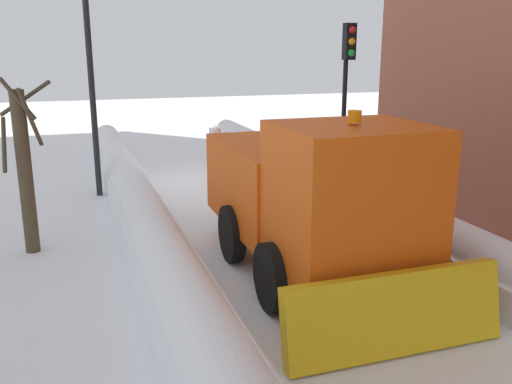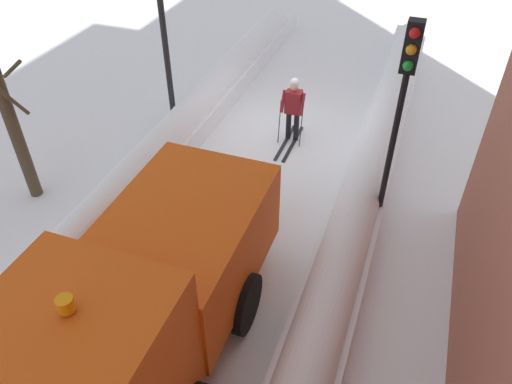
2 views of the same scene
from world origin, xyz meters
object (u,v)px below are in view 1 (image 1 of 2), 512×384
object	(u,v)px
traffic_light_pole	(347,79)
bare_tree_near	(24,167)
skier	(217,151)
plow_truck	(312,196)
street_lamp	(90,62)

from	to	relation	value
traffic_light_pole	bare_tree_near	size ratio (longest dim) A/B	1.32
skier	bare_tree_near	size ratio (longest dim) A/B	0.52
skier	traffic_light_pole	bearing A→B (deg)	134.26
traffic_light_pole	plow_truck	bearing A→B (deg)	56.45
traffic_light_pole	street_lamp	bearing A→B (deg)	-22.54
plow_truck	street_lamp	size ratio (longest dim) A/B	1.03
plow_truck	traffic_light_pole	bearing A→B (deg)	-123.55
bare_tree_near	plow_truck	bearing A→B (deg)	148.99
plow_truck	traffic_light_pole	xyz separation A→B (m)	(-2.93, -4.42, 1.73)
street_lamp	bare_tree_near	size ratio (longest dim) A/B	1.67
street_lamp	bare_tree_near	distance (m)	4.78
traffic_light_pole	street_lamp	xyz separation A→B (m)	(6.22, -2.58, 0.42)
plow_truck	street_lamp	xyz separation A→B (m)	(3.28, -7.00, 2.16)
skier	bare_tree_near	xyz separation A→B (m)	(5.01, 4.33, 0.73)
traffic_light_pole	bare_tree_near	distance (m)	8.04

